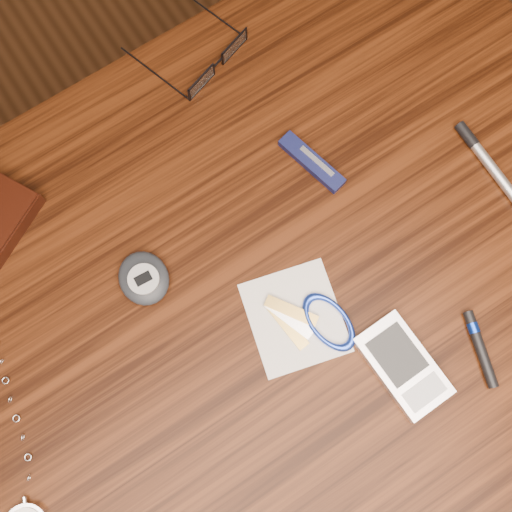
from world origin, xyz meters
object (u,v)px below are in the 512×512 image
object	(u,v)px
pocket_knife	(312,162)
silver_pen	(491,166)
desk	(244,324)
pda_phone	(403,365)
eyeglasses	(214,61)
notepad_keys	(313,320)
pedometer	(144,278)

from	to	relation	value
pocket_knife	silver_pen	distance (m)	0.21
desk	pocket_knife	world-z (taller)	pocket_knife
pda_phone	pocket_knife	bearing A→B (deg)	78.46
eyeglasses	notepad_keys	size ratio (longest dim) A/B	1.06
pda_phone	pocket_knife	xyz separation A→B (m)	(0.05, 0.25, -0.00)
eyeglasses	pocket_knife	size ratio (longest dim) A/B	1.52
notepad_keys	silver_pen	size ratio (longest dim) A/B	0.88
pedometer	pocket_knife	size ratio (longest dim) A/B	0.73
eyeglasses	silver_pen	xyz separation A→B (m)	(0.20, -0.29, -0.00)
pocket_knife	silver_pen	bearing A→B (deg)	-34.72
eyeglasses	pda_phone	size ratio (longest dim) A/B	1.29
desk	notepad_keys	xyz separation A→B (m)	(0.06, -0.05, 0.11)
notepad_keys	silver_pen	distance (m)	0.28
pda_phone	pocket_knife	world-z (taller)	pda_phone
pda_phone	notepad_keys	xyz separation A→B (m)	(-0.05, 0.10, -0.00)
pda_phone	pedometer	distance (m)	0.30
notepad_keys	eyeglasses	bearing A→B (deg)	76.74
desk	eyeglasses	size ratio (longest dim) A/B	7.07
desk	pda_phone	world-z (taller)	pda_phone
pedometer	silver_pen	xyz separation A→B (m)	(0.41, -0.11, -0.01)
notepad_keys	pocket_knife	bearing A→B (deg)	55.97
eyeglasses	pedometer	xyz separation A→B (m)	(-0.21, -0.19, 0.00)
pocket_knife	desk	bearing A→B (deg)	-147.69
pda_phone	notepad_keys	bearing A→B (deg)	119.42
desk	eyeglasses	world-z (taller)	eyeglasses
desk	pda_phone	bearing A→B (deg)	-52.05
eyeglasses	pocket_knife	distance (m)	0.17
desk	pedometer	size ratio (longest dim) A/B	14.72
desk	pda_phone	distance (m)	0.22
pda_phone	notepad_keys	size ratio (longest dim) A/B	0.82
eyeglasses	pda_phone	bearing A→B (deg)	-93.18
silver_pen	desk	bearing A→B (deg)	177.30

